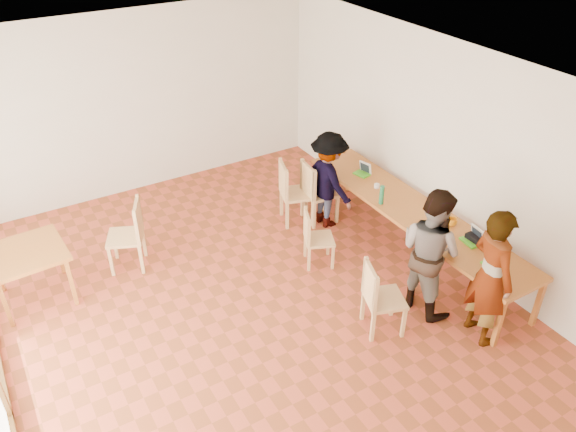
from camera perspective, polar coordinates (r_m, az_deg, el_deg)
name	(u,v)px	position (r m, az deg, el deg)	size (l,w,h in m)	color
ground	(261,318)	(7.18, -2.80, -10.34)	(8.00, 8.00, 0.00)	#AD4429
wall_back	(142,103)	(9.62, -14.64, 11.00)	(6.00, 0.10, 3.00)	beige
wall_right	(454,156)	(7.89, 16.54, 5.83)	(0.10, 8.00, 3.00)	beige
ceiling	(252,87)	(5.57, -3.65, 12.98)	(6.00, 8.00, 0.04)	white
communal_table	(412,212)	(8.03, 12.53, 0.37)	(0.80, 4.00, 0.75)	#AE6226
side_table	(27,256)	(7.77, -24.97, -3.75)	(0.90, 0.90, 0.75)	#AE6226
chair_near	(377,292)	(6.72, 9.06, -7.61)	(0.57, 0.57, 0.51)	tan
chair_mid	(313,233)	(7.75, 2.56, -1.73)	(0.51, 0.51, 0.45)	tan
chair_far	(290,187)	(8.61, 0.22, 2.99)	(0.60, 0.60, 0.54)	tan
chair_empty	(314,186)	(8.63, 2.66, 3.02)	(0.52, 0.52, 0.54)	tan
chair_spare	(132,228)	(7.94, -15.59, -1.20)	(0.62, 0.62, 0.54)	tan
person_near	(490,277)	(6.79, 19.87, -5.83)	(0.64, 0.42, 1.76)	gray
person_mid	(430,251)	(7.05, 14.24, -3.45)	(0.83, 0.65, 1.71)	gray
person_far	(328,180)	(8.52, 4.13, 3.65)	(0.99, 0.57, 1.54)	gray
laptop_near	(496,262)	(7.18, 20.33, -4.37)	(0.21, 0.24, 0.20)	#4AB822
laptop_mid	(474,238)	(7.51, 18.39, -2.13)	(0.25, 0.27, 0.21)	#4AB822
laptop_far	(363,171)	(8.76, 7.68, 4.57)	(0.25, 0.26, 0.19)	#4AB822
yellow_mug	(452,222)	(7.77, 16.33, -0.57)	(0.13, 0.13, 0.10)	orange
green_bottle	(382,195)	(7.98, 9.49, 2.12)	(0.07, 0.07, 0.28)	#1E6B3F
clear_glass	(444,214)	(7.91, 15.57, 0.18)	(0.07, 0.07, 0.09)	silver
condiment_cup	(377,186)	(8.42, 9.02, 3.04)	(0.08, 0.08, 0.06)	white
pink_phone	(336,156)	(9.27, 4.93, 6.10)	(0.05, 0.10, 0.01)	#F15083
black_pouch	(477,239)	(7.52, 18.61, -2.25)	(0.16, 0.26, 0.09)	black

